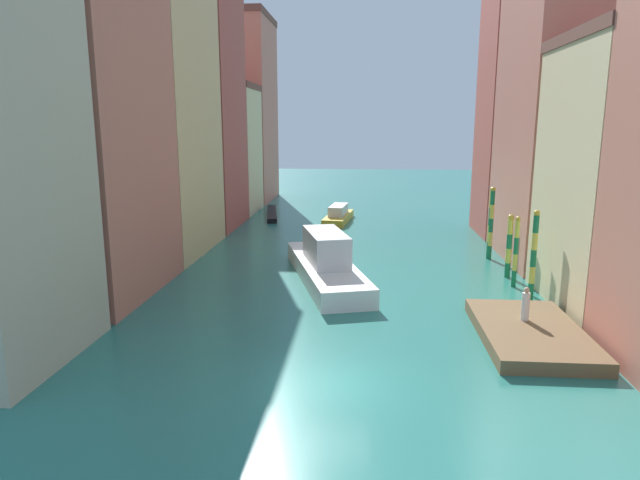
# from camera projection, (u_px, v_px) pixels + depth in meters

# --- Properties ---
(ground_plane) EXTENTS (154.00, 154.00, 0.00)m
(ground_plane) POSITION_uv_depth(u_px,v_px,m) (352.00, 244.00, 44.11)
(ground_plane) COLOR #28756B
(building_left_1) EXTENTS (8.04, 10.20, 17.55)m
(building_left_1) POSITION_uv_depth(u_px,v_px,m) (74.00, 135.00, 29.63)
(building_left_1) COLOR #C6705B
(building_left_1) RESTS_ON ground
(building_left_2) EXTENTS (8.04, 11.08, 21.62)m
(building_left_2) POSITION_uv_depth(u_px,v_px,m) (147.00, 103.00, 39.49)
(building_left_2) COLOR #DBB77A
(building_left_2) RESTS_ON ground
(building_left_3) EXTENTS (8.04, 9.55, 21.77)m
(building_left_3) POSITION_uv_depth(u_px,v_px,m) (192.00, 107.00, 49.75)
(building_left_3) COLOR #B25147
(building_left_3) RESTS_ON ground
(building_left_4) EXTENTS (8.04, 8.08, 13.54)m
(building_left_4) POSITION_uv_depth(u_px,v_px,m) (219.00, 149.00, 59.17)
(building_left_4) COLOR beige
(building_left_4) RESTS_ON ground
(building_left_5) EXTENTS (8.04, 11.29, 22.26)m
(building_left_5) POSITION_uv_depth(u_px,v_px,m) (239.00, 110.00, 68.07)
(building_left_5) COLOR #C6705B
(building_left_5) RESTS_ON ground
(building_right_2) EXTENTS (8.04, 10.96, 21.66)m
(building_right_2) POSITION_uv_depth(u_px,v_px,m) (573.00, 101.00, 36.81)
(building_right_2) COLOR #C6705B
(building_right_2) RESTS_ON ground
(building_right_3) EXTENTS (8.04, 7.41, 22.51)m
(building_right_3) POSITION_uv_depth(u_px,v_px,m) (532.00, 101.00, 45.93)
(building_right_3) COLOR #B25147
(building_right_3) RESTS_ON ground
(waterfront_dock) EXTENTS (4.31, 7.62, 0.59)m
(waterfront_dock) POSITION_uv_depth(u_px,v_px,m) (530.00, 333.00, 24.39)
(waterfront_dock) COLOR brown
(waterfront_dock) RESTS_ON ground
(person_on_dock) EXTENTS (0.36, 0.36, 1.54)m
(person_on_dock) POSITION_uv_depth(u_px,v_px,m) (526.00, 305.00, 25.01)
(person_on_dock) COLOR white
(person_on_dock) RESTS_ON waterfront_dock
(mooring_pole_0) EXTENTS (0.33, 0.33, 4.92)m
(mooring_pole_0) POSITION_uv_depth(u_px,v_px,m) (534.00, 255.00, 29.48)
(mooring_pole_0) COLOR #197247
(mooring_pole_0) RESTS_ON ground
(mooring_pole_1) EXTENTS (0.29, 0.29, 4.17)m
(mooring_pole_1) POSITION_uv_depth(u_px,v_px,m) (516.00, 251.00, 31.97)
(mooring_pole_1) COLOR #197247
(mooring_pole_1) RESTS_ON ground
(mooring_pole_2) EXTENTS (0.37, 0.37, 3.95)m
(mooring_pole_2) POSITION_uv_depth(u_px,v_px,m) (509.00, 245.00, 34.05)
(mooring_pole_2) COLOR #197247
(mooring_pole_2) RESTS_ON ground
(mooring_pole_3) EXTENTS (0.32, 0.32, 5.09)m
(mooring_pole_3) POSITION_uv_depth(u_px,v_px,m) (490.00, 222.00, 38.75)
(mooring_pole_3) COLOR #197247
(mooring_pole_3) RESTS_ON ground
(mooring_pole_4) EXTENTS (0.32, 0.32, 5.12)m
(mooring_pole_4) POSITION_uv_depth(u_px,v_px,m) (491.00, 223.00, 38.56)
(mooring_pole_4) COLOR #197247
(mooring_pole_4) RESTS_ON ground
(vaporetto_white) EXTENTS (6.26, 12.79, 2.99)m
(vaporetto_white) POSITION_uv_depth(u_px,v_px,m) (326.00, 263.00, 33.67)
(vaporetto_white) COLOR white
(vaporetto_white) RESTS_ON ground
(gondola_black) EXTENTS (2.61, 9.64, 0.46)m
(gondola_black) POSITION_uv_depth(u_px,v_px,m) (272.00, 213.00, 57.82)
(gondola_black) COLOR black
(gondola_black) RESTS_ON ground
(motorboat_0) EXTENTS (2.83, 7.56, 1.63)m
(motorboat_0) POSITION_uv_depth(u_px,v_px,m) (338.00, 215.00, 54.23)
(motorboat_0) COLOR gold
(motorboat_0) RESTS_ON ground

